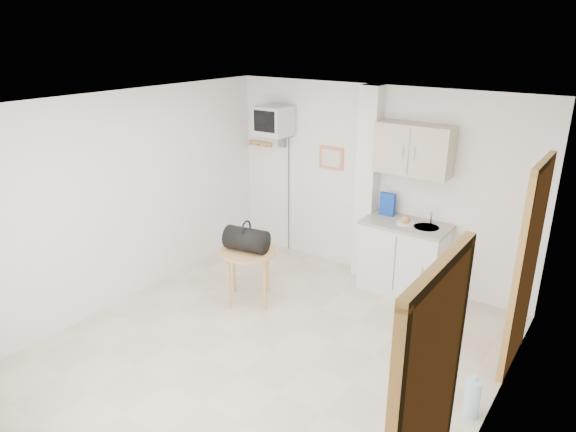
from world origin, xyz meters
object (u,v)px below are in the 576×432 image
Objects in this scene: duffel_bag at (246,239)px; water_bottle at (472,397)px; crt_television at (274,122)px; round_table at (248,256)px.

water_bottle is at bearing -18.64° from duffel_bag.
round_table is at bearing -65.74° from crt_television.
crt_television is at bearing 104.00° from duffel_bag.
duffel_bag is at bearing -121.79° from round_table.
water_bottle is at bearing -9.10° from round_table.
duffel_bag is 1.36× the size of water_bottle.
crt_television reaches higher than water_bottle.
water_bottle is (2.82, -0.45, -0.41)m from round_table.
crt_television reaches higher than duffel_bag.
water_bottle is (3.43, -1.80, -1.75)m from crt_television.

